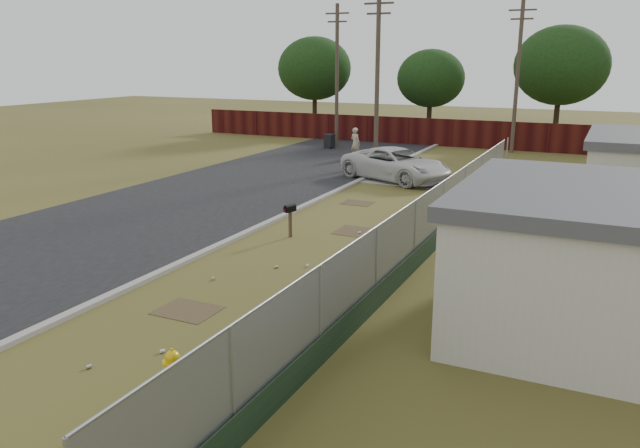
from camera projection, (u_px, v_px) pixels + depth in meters
The scene contains 12 objects.
ground at pixel (313, 256), 18.55m from camera, with size 120.00×120.00×0.00m, color brown.
street at pixel (257, 187), 28.38m from camera, with size 15.10×60.00×0.12m.
chainlink_fence at pixel (425, 234), 17.95m from camera, with size 0.10×27.06×2.02m.
privacy_fence at pixel (394, 130), 42.62m from camera, with size 30.00×0.12×1.80m, color #40120D.
utility_poles at pixel (410, 75), 36.89m from camera, with size 12.60×8.24×9.00m.
horizon_trees at pixel (496, 76), 37.56m from camera, with size 33.32×31.94×7.78m.
fire_hydrant at pixel (173, 376), 10.65m from camera, with size 0.43×0.43×0.95m.
mailbox at pixel (290, 211), 20.25m from camera, with size 0.28×0.48×1.11m.
pickup_truck at pixel (396, 164), 29.74m from camera, with size 2.56×5.55×1.54m, color silver.
pedestrian at pixel (355, 143), 36.12m from camera, with size 0.66×0.43×1.80m, color tan.
trash_bin at pixel (329, 141), 40.26m from camera, with size 0.67×0.73×0.92m.
scattered_litter at pixel (252, 284), 16.10m from camera, with size 1.94×11.01×0.07m.
Camera 1 is at (7.79, -15.87, 5.71)m, focal length 35.00 mm.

